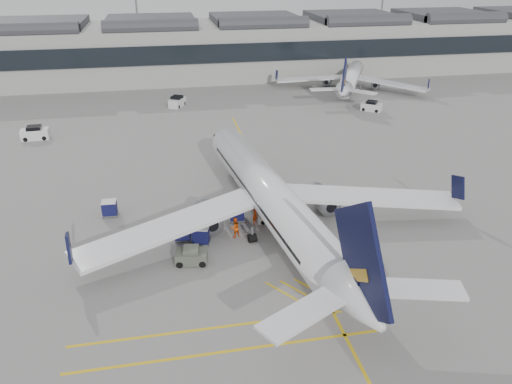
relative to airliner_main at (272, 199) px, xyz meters
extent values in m
plane|color=gray|center=(-8.30, -3.24, -3.19)|extent=(220.00, 220.00, 0.00)
cube|color=#9E9E99|center=(-8.30, 68.76, 2.31)|extent=(200.00, 20.00, 11.00)
cube|color=black|center=(-8.30, 58.56, 3.31)|extent=(200.00, 0.50, 3.60)
cube|color=#38383D|center=(-8.30, 68.76, 8.51)|extent=(200.00, 18.00, 1.40)
cylinder|color=slate|center=(-13.30, 82.76, 9.31)|extent=(0.44, 0.44, 25.00)
cylinder|color=slate|center=(46.70, 82.76, 9.31)|extent=(0.44, 0.44, 25.00)
cube|color=gold|center=(1.70, 6.76, -3.19)|extent=(0.25, 60.00, 0.01)
cylinder|color=white|center=(-0.09, 0.70, 0.06)|extent=(7.62, 31.20, 3.88)
cone|color=white|center=(-2.22, 18.11, 0.06)|extent=(4.35, 4.57, 3.88)
cone|color=white|center=(2.10, -17.12, 0.47)|extent=(4.45, 5.39, 3.88)
cube|color=white|center=(-9.63, -2.03, -0.87)|extent=(17.47, 10.78, 0.36)
cube|color=white|center=(9.83, 0.36, -0.87)|extent=(17.93, 6.99, 0.36)
cylinder|color=slate|center=(-6.09, 0.48, -1.60)|extent=(2.60, 3.95, 2.17)
cylinder|color=slate|center=(5.79, 1.94, -1.60)|extent=(2.60, 3.95, 2.17)
cube|color=black|center=(2.03, -16.51, 3.36)|extent=(1.26, 7.83, 8.64)
cylinder|color=black|center=(-1.53, 12.47, -2.86)|extent=(0.37, 0.69, 0.66)
cylinder|color=black|center=(-2.33, -2.18, -2.78)|extent=(0.82, 0.91, 0.83)
cylinder|color=black|center=(2.79, -1.55, -2.78)|extent=(0.82, 0.91, 0.83)
cylinder|color=white|center=(27.55, 51.33, -0.64)|extent=(13.75, 23.11, 3.05)
cone|color=white|center=(33.80, 63.64, -0.64)|extent=(4.19, 4.28, 3.05)
cone|color=white|center=(21.15, 38.73, -0.31)|extent=(4.49, 4.86, 3.05)
cube|color=white|center=(20.12, 53.74, -1.37)|extent=(14.09, 5.03, 0.28)
cube|color=white|center=(33.88, 46.75, -1.37)|extent=(11.84, 11.82, 0.28)
cylinder|color=slate|center=(23.53, 53.82, -1.94)|extent=(2.84, 3.38, 1.71)
cylinder|color=slate|center=(31.93, 49.56, -1.94)|extent=(2.84, 3.38, 1.71)
cube|color=black|center=(21.37, 39.16, 1.96)|extent=(3.01, 5.62, 6.80)
cylinder|color=black|center=(31.78, 59.66, -2.93)|extent=(0.44, 0.57, 0.52)
cylinder|color=black|center=(24.82, 50.44, -2.87)|extent=(0.80, 0.84, 0.65)
cylinder|color=black|center=(28.44, 48.60, -2.87)|extent=(0.80, 0.84, 0.65)
cube|color=silver|center=(0.84, 1.18, -2.85)|extent=(4.03, 2.40, 0.70)
cube|color=black|center=(1.81, 0.93, -2.05)|extent=(3.54, 1.91, 1.47)
cube|color=silver|center=(-0.22, 1.45, -2.15)|extent=(1.19, 1.48, 0.90)
cylinder|color=black|center=(-0.68, 0.86, -2.98)|extent=(0.47, 0.28, 0.44)
cylinder|color=black|center=(-0.33, 2.20, -2.98)|extent=(0.47, 0.28, 0.44)
cylinder|color=black|center=(2.01, 0.15, -2.98)|extent=(0.47, 0.28, 0.44)
cylinder|color=black|center=(2.37, 1.50, -2.98)|extent=(0.47, 0.28, 0.44)
cube|color=gray|center=(-3.06, 2.21, -3.03)|extent=(1.65, 1.41, 0.11)
cube|color=#121345|center=(-3.06, 2.21, -2.32)|extent=(1.51, 1.35, 1.30)
cube|color=silver|center=(-3.06, 2.21, -1.63)|extent=(1.56, 1.40, 0.09)
cylinder|color=black|center=(-3.74, 1.78, -3.10)|extent=(0.21, 0.11, 0.20)
cylinder|color=black|center=(-3.63, 2.77, -3.10)|extent=(0.21, 0.11, 0.20)
cylinder|color=black|center=(-2.49, 1.65, -3.10)|extent=(0.21, 0.11, 0.20)
cylinder|color=black|center=(-2.39, 2.63, -3.10)|extent=(0.21, 0.11, 0.20)
cube|color=gray|center=(-8.61, -0.54, -3.03)|extent=(1.70, 1.46, 0.11)
cube|color=#121345|center=(-8.61, -0.54, -2.31)|extent=(1.56, 1.40, 1.31)
cube|color=silver|center=(-8.61, -0.54, -1.62)|extent=(1.61, 1.45, 0.09)
cylinder|color=black|center=(-9.31, -0.95, -3.09)|extent=(0.21, 0.12, 0.20)
cylinder|color=black|center=(-9.17, 0.04, -3.09)|extent=(0.21, 0.12, 0.20)
cylinder|color=black|center=(-8.05, -1.12, -3.09)|extent=(0.21, 0.12, 0.20)
cylinder|color=black|center=(-7.92, -0.13, -3.09)|extent=(0.21, 0.12, 0.20)
cube|color=gray|center=(-7.01, -1.49, -3.02)|extent=(1.97, 1.77, 0.12)
cube|color=#121345|center=(-7.01, -1.49, -2.24)|extent=(1.81, 1.68, 1.41)
cube|color=silver|center=(-7.01, -1.49, -1.51)|extent=(1.87, 1.74, 0.10)
cylinder|color=black|center=(-7.81, -1.81, -3.09)|extent=(0.23, 0.15, 0.21)
cylinder|color=black|center=(-7.51, -0.79, -3.09)|extent=(0.23, 0.15, 0.21)
cylinder|color=black|center=(-6.51, -2.19, -3.09)|extent=(0.23, 0.15, 0.21)
cylinder|color=black|center=(-6.21, -1.17, -3.09)|extent=(0.23, 0.15, 0.21)
cube|color=gray|center=(-15.60, 5.70, -3.03)|extent=(1.60, 1.34, 0.11)
cube|color=#121345|center=(-15.60, 5.70, -2.30)|extent=(1.46, 1.28, 1.32)
cube|color=silver|center=(-15.60, 5.70, -1.61)|extent=(1.51, 1.33, 0.09)
cylinder|color=black|center=(-16.25, 5.23, -3.09)|extent=(0.20, 0.10, 0.20)
cylinder|color=black|center=(-16.21, 6.23, -3.09)|extent=(0.20, 0.10, 0.20)
cylinder|color=black|center=(-14.98, 5.17, -3.09)|extent=(0.20, 0.10, 0.20)
cylinder|color=black|center=(-14.94, 6.17, -3.09)|extent=(0.20, 0.10, 0.20)
imported|color=red|center=(-1.41, 1.27, -2.21)|extent=(0.80, 0.86, 1.97)
imported|color=#DE4A0B|center=(-3.77, -0.96, -2.20)|extent=(1.17, 1.04, 2.00)
cube|color=#4F5347|center=(-8.11, -4.58, -2.60)|extent=(2.90, 1.99, 1.08)
cube|color=#4F5347|center=(-8.11, -4.58, -1.96)|extent=(1.47, 1.47, 0.54)
cylinder|color=black|center=(-9.17, -5.13, -2.89)|extent=(0.64, 0.35, 0.60)
cylinder|color=black|center=(-8.97, -3.74, -2.89)|extent=(0.64, 0.35, 0.60)
cylinder|color=black|center=(-7.25, -5.41, -2.89)|extent=(0.64, 0.35, 0.60)
cylinder|color=black|center=(-7.05, -4.02, -2.89)|extent=(0.64, 0.35, 0.60)
cone|color=#F24C0A|center=(0.50, 16.90, -2.97)|extent=(0.32, 0.32, 0.45)
cone|color=#F24C0A|center=(6.12, 6.31, -2.97)|extent=(0.33, 0.33, 0.46)
cube|color=silver|center=(-27.74, 31.86, -2.46)|extent=(3.86, 2.05, 1.47)
cube|color=black|center=(-27.74, 31.86, -1.57)|extent=(1.97, 1.87, 0.63)
cylinder|color=black|center=(-28.96, 30.97, -2.88)|extent=(0.64, 0.26, 0.63)
cylinder|color=black|center=(-29.03, 32.65, -2.88)|extent=(0.64, 0.26, 0.63)
cylinder|color=black|center=(-26.44, 31.07, -2.88)|extent=(0.64, 0.26, 0.63)
cylinder|color=black|center=(-26.51, 32.76, -2.88)|extent=(0.64, 0.26, 0.63)
cube|color=silver|center=(-6.79, 45.32, -2.50)|extent=(3.28, 4.01, 1.40)
cube|color=black|center=(-6.79, 45.32, -1.65)|extent=(2.34, 2.38, 0.60)
cylinder|color=black|center=(-6.65, 43.89, -2.90)|extent=(0.48, 0.63, 0.60)
cylinder|color=black|center=(-8.06, 44.65, -2.90)|extent=(0.48, 0.63, 0.60)
cylinder|color=black|center=(-5.52, 46.00, -2.90)|extent=(0.48, 0.63, 0.60)
cylinder|color=black|center=(-6.93, 46.75, -2.90)|extent=(0.48, 0.63, 0.60)
cube|color=silver|center=(25.48, 36.18, -2.55)|extent=(3.66, 3.35, 1.30)
cube|color=black|center=(25.48, 36.18, -1.76)|extent=(2.28, 2.26, 0.56)
cylinder|color=black|center=(24.15, 36.27, -2.92)|extent=(0.57, 0.50, 0.56)
cylinder|color=black|center=(25.04, 37.45, -2.92)|extent=(0.57, 0.50, 0.56)
cylinder|color=black|center=(25.91, 34.92, -2.92)|extent=(0.57, 0.50, 0.56)
cylinder|color=black|center=(26.81, 36.10, -2.92)|extent=(0.57, 0.50, 0.56)
camera|label=1|loc=(-9.59, -41.21, 20.86)|focal=35.00mm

